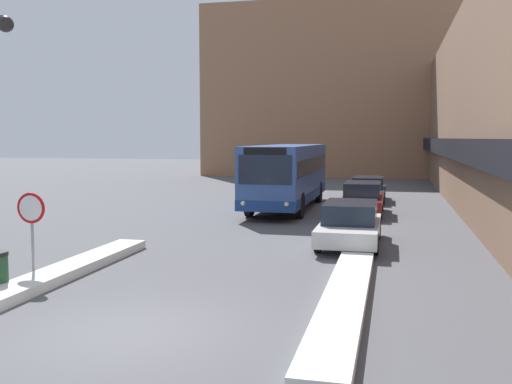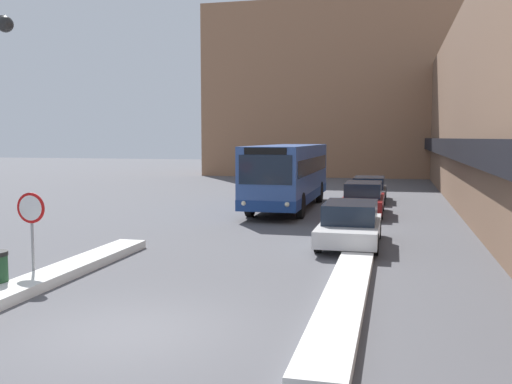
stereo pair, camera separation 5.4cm
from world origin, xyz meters
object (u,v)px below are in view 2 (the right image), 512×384
Objects in this scene: city_bus at (288,174)px; parked_car_back at (369,189)px; parked_car_front at (350,223)px; stop_sign at (31,217)px; parked_car_middle at (363,198)px.

city_bus is 5.99m from parked_car_back.
parked_car_front is 2.15× the size of stop_sign.
parked_car_front is 7.77m from parked_car_middle.
parked_car_middle reaches higher than parked_car_back.
parked_car_front is 0.98× the size of parked_car_back.
city_bus is 2.23× the size of parked_car_front.
parked_car_front is (3.74, -9.01, -1.02)m from city_bus.
parked_car_back is 2.20× the size of stop_sign.
city_bus is 4.07m from parked_car_middle.
city_bus is at bearing 77.07° from stop_sign.
parked_car_middle is (3.74, -1.24, -1.00)m from city_bus.
parked_car_back is at bearing 50.60° from city_bus.
parked_car_back is (3.74, 4.56, -1.05)m from city_bus.
stop_sign reaches higher than parked_car_back.
city_bus reaches higher than parked_car_front.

